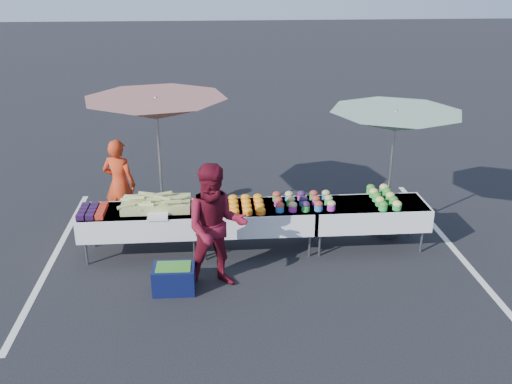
{
  "coord_description": "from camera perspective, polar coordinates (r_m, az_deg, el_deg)",
  "views": [
    {
      "loc": [
        -0.64,
        -8.19,
        4.3
      ],
      "look_at": [
        0.0,
        0.0,
        1.0
      ],
      "focal_mm": 40.0,
      "sensor_mm": 36.0,
      "label": 1
    }
  ],
  "objects": [
    {
      "name": "stripe_right",
      "position": [
        10.01,
        18.66,
        -4.78
      ],
      "size": [
        0.1,
        5.0,
        0.0
      ],
      "primitive_type": "cube",
      "color": "silver",
      "rests_on": "ground"
    },
    {
      "name": "plastic_bags",
      "position": [
        8.68,
        -9.77,
        -2.4
      ],
      "size": [
        0.3,
        0.25,
        0.05
      ],
      "primitive_type": "cube",
      "color": "white",
      "rests_on": "table_left"
    },
    {
      "name": "corn_pile",
      "position": [
        8.97,
        -9.96,
        -1.13
      ],
      "size": [
        1.16,
        0.57,
        0.26
      ],
      "color": "#93AB57",
      "rests_on": "table_left"
    },
    {
      "name": "berry_punnets",
      "position": [
        9.05,
        -16.04,
        -1.83
      ],
      "size": [
        0.4,
        0.54,
        0.08
      ],
      "color": "black",
      "rests_on": "table_left"
    },
    {
      "name": "ground",
      "position": [
        9.27,
        0.0,
        -5.75
      ],
      "size": [
        80.0,
        80.0,
        0.0
      ],
      "primitive_type": "plane",
      "color": "black"
    },
    {
      "name": "bean_baskets",
      "position": [
        9.36,
        12.63,
        -0.46
      ],
      "size": [
        0.36,
        0.86,
        0.15
      ],
      "color": "green",
      "rests_on": "table_right"
    },
    {
      "name": "umbrella_left",
      "position": [
        9.28,
        -9.93,
        8.12
      ],
      "size": [
        2.66,
        2.66,
        2.36
      ],
      "rotation": [
        0.0,
        0.0,
        -0.17
      ],
      "color": "black",
      "rests_on": "ground"
    },
    {
      "name": "potato_cups",
      "position": [
        9.0,
        4.77,
        -0.86
      ],
      "size": [
        0.94,
        0.58,
        0.16
      ],
      "color": "blue",
      "rests_on": "table_right"
    },
    {
      "name": "table_left",
      "position": [
        9.06,
        -11.43,
        -2.77
      ],
      "size": [
        1.86,
        0.81,
        0.75
      ],
      "color": "white",
      "rests_on": "ground"
    },
    {
      "name": "carrot_bowls",
      "position": [
        8.9,
        -1.6,
        -1.27
      ],
      "size": [
        0.75,
        0.69,
        0.11
      ],
      "color": "#D95E18",
      "rests_on": "table_center"
    },
    {
      "name": "customer",
      "position": [
        7.9,
        -4.05,
        -3.54
      ],
      "size": [
        0.95,
        0.77,
        1.83
      ],
      "primitive_type": "imported",
      "rotation": [
        0.0,
        0.0,
        0.09
      ],
      "color": "maroon",
      "rests_on": "ground"
    },
    {
      "name": "vendor",
      "position": [
        10.01,
        -13.49,
        0.77
      ],
      "size": [
        0.67,
        0.55,
        1.59
      ],
      "primitive_type": "imported",
      "rotation": [
        0.0,
        0.0,
        2.8
      ],
      "color": "red",
      "rests_on": "ground"
    },
    {
      "name": "table_right",
      "position": [
        9.31,
        11.12,
        -2.06
      ],
      "size": [
        1.86,
        0.81,
        0.75
      ],
      "color": "white",
      "rests_on": "ground"
    },
    {
      "name": "umbrella_right",
      "position": [
        9.35,
        13.74,
        6.81
      ],
      "size": [
        2.14,
        2.14,
        2.17
      ],
      "rotation": [
        0.0,
        0.0,
        -0.01
      ],
      "color": "black",
      "rests_on": "ground"
    },
    {
      "name": "stripe_left",
      "position": [
        9.59,
        -19.54,
        -6.09
      ],
      "size": [
        0.1,
        5.0,
        0.0
      ],
      "primitive_type": "cube",
      "color": "silver",
      "rests_on": "ground"
    },
    {
      "name": "storage_bin",
      "position": [
        8.17,
        -8.2,
        -8.49
      ],
      "size": [
        0.6,
        0.44,
        0.38
      ],
      "rotation": [
        0.0,
        0.0,
        -0.02
      ],
      "color": "#0B123A",
      "rests_on": "ground"
    },
    {
      "name": "table_center",
      "position": [
        9.01,
        0.0,
        -2.46
      ],
      "size": [
        1.86,
        0.81,
        0.75
      ],
      "color": "white",
      "rests_on": "ground"
    }
  ]
}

